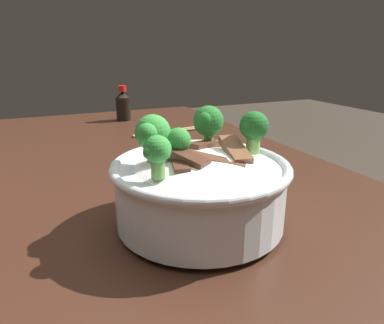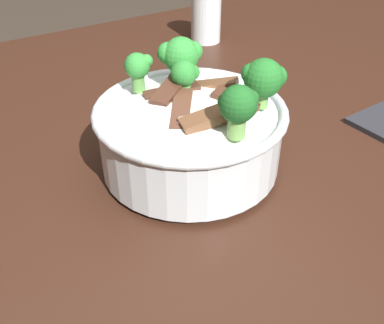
{
  "view_description": "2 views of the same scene",
  "coord_description": "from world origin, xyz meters",
  "px_view_note": "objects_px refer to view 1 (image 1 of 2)",
  "views": [
    {
      "loc": [
        -0.55,
        0.07,
        1.02
      ],
      "look_at": [
        -0.12,
        -0.12,
        0.86
      ],
      "focal_mm": 32.44,
      "sensor_mm": 36.0,
      "label": 1
    },
    {
      "loc": [
        -0.42,
        -0.52,
        1.14
      ],
      "look_at": [
        -0.18,
        -0.15,
        0.82
      ],
      "focal_mm": 42.45,
      "sensor_mm": 36.0,
      "label": 2
    }
  ],
  "objects_px": {
    "rice_bowl": "(200,182)",
    "soy_sauce_bottle": "(123,105)",
    "chopsticks_pair": "(170,131)",
    "folded_napkin": "(175,153)"
  },
  "relations": [
    {
      "from": "rice_bowl",
      "to": "chopsticks_pair",
      "type": "xyz_separation_m",
      "value": [
        0.53,
        -0.15,
        -0.06
      ]
    },
    {
      "from": "rice_bowl",
      "to": "soy_sauce_bottle",
      "type": "relative_size",
      "value": 2.07
    },
    {
      "from": "rice_bowl",
      "to": "chopsticks_pair",
      "type": "bearing_deg",
      "value": -16.22
    },
    {
      "from": "folded_napkin",
      "to": "rice_bowl",
      "type": "bearing_deg",
      "value": 164.61
    },
    {
      "from": "rice_bowl",
      "to": "chopsticks_pair",
      "type": "relative_size",
      "value": 1.03
    },
    {
      "from": "folded_napkin",
      "to": "chopsticks_pair",
      "type": "bearing_deg",
      "value": -17.5
    },
    {
      "from": "soy_sauce_bottle",
      "to": "folded_napkin",
      "type": "xyz_separation_m",
      "value": [
        -0.44,
        -0.02,
        -0.05
      ]
    },
    {
      "from": "rice_bowl",
      "to": "chopsticks_pair",
      "type": "height_order",
      "value": "rice_bowl"
    },
    {
      "from": "rice_bowl",
      "to": "folded_napkin",
      "type": "relative_size",
      "value": 1.76
    },
    {
      "from": "chopsticks_pair",
      "to": "soy_sauce_bottle",
      "type": "distance_m",
      "value": 0.25
    }
  ]
}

